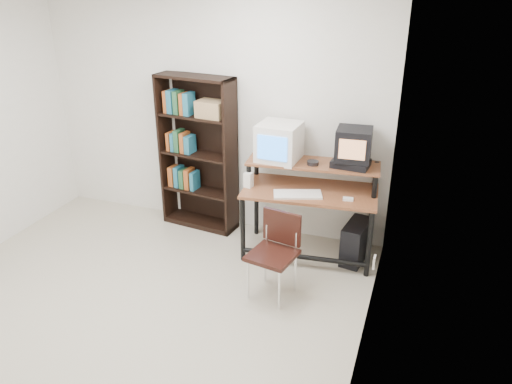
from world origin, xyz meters
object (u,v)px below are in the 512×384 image
(pc_tower, at_px, (356,242))
(bookshelf, at_px, (199,152))
(school_chair, at_px, (276,246))
(crt_monitor, at_px, (279,142))
(computer_desk, at_px, (310,192))
(crt_tv, at_px, (354,144))

(pc_tower, distance_m, bookshelf, 1.99)
(school_chair, height_order, bookshelf, bookshelf)
(pc_tower, bearing_deg, crt_monitor, -176.70)
(computer_desk, relative_size, pc_tower, 3.11)
(crt_tv, bearing_deg, pc_tower, -50.72)
(crt_tv, xyz_separation_m, school_chair, (-0.49, -0.94, -0.73))
(crt_monitor, bearing_deg, computer_desk, -11.09)
(crt_monitor, relative_size, crt_tv, 1.21)
(computer_desk, height_order, bookshelf, bookshelf)
(bookshelf, bearing_deg, crt_monitor, -1.40)
(crt_tv, bearing_deg, computer_desk, -163.76)
(crt_monitor, xyz_separation_m, school_chair, (0.26, -0.89, -0.68))
(bookshelf, bearing_deg, crt_tv, 3.79)
(school_chair, relative_size, bookshelf, 0.45)
(crt_tv, bearing_deg, bookshelf, 172.78)
(crt_monitor, bearing_deg, school_chair, -71.38)
(computer_desk, relative_size, crt_tv, 3.89)
(crt_monitor, bearing_deg, pc_tower, -2.51)
(school_chair, bearing_deg, computer_desk, 92.94)
(pc_tower, bearing_deg, crt_tv, 141.90)
(crt_monitor, distance_m, bookshelf, 1.03)
(crt_monitor, relative_size, school_chair, 0.56)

